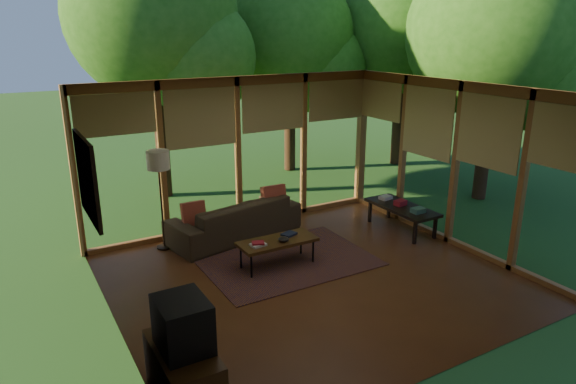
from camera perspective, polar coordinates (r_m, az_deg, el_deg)
floor at (r=7.59m, az=2.74°, el=-9.53°), size 5.50×5.50×0.00m
ceiling at (r=6.80m, az=3.07°, el=11.17°), size 5.50×5.50×0.00m
wall_left at (r=6.12m, az=-19.37°, el=-3.61°), size 0.04×5.00×2.70m
wall_front at (r=5.29m, az=17.79°, el=-6.78°), size 5.50×0.04×2.70m
window_wall_back at (r=9.20m, az=-5.58°, el=4.27°), size 5.50×0.12×2.70m
window_wall_right at (r=8.83m, az=18.11°, el=2.90°), size 0.12×5.00×2.70m
exterior_lawn at (r=18.31m, az=10.42°, el=6.40°), size 40.00×40.00×0.00m
tree_nw at (r=11.07m, az=-14.90°, el=18.43°), size 3.44×3.44×5.46m
tree_ne at (r=12.93m, az=0.02°, el=16.75°), size 3.21×3.21×4.88m
tree_se at (r=11.21m, az=22.02°, el=16.17°), size 3.44×3.44×5.15m
tree_far at (r=13.72m, az=12.31°, el=17.14°), size 3.14×3.14×5.02m
rug at (r=8.11m, az=-0.09°, el=-7.59°), size 2.58×1.83×0.01m
sofa at (r=8.93m, az=-5.95°, el=-2.95°), size 2.44×1.34×0.68m
pillow_left at (r=8.55m, az=-10.45°, el=-2.42°), size 0.39×0.21×0.41m
pillow_right at (r=9.11m, az=-1.57°, el=-0.70°), size 0.44×0.23×0.46m
ct_book_lower at (r=7.59m, az=-3.34°, el=-5.87°), size 0.23×0.19×0.03m
ct_book_upper at (r=7.57m, az=-3.34°, el=-5.67°), size 0.21×0.19×0.03m
ct_book_side at (r=7.95m, az=0.11°, el=-4.69°), size 0.26×0.23×0.03m
ct_bowl at (r=7.71m, az=-0.51°, el=-5.28°), size 0.16×0.16×0.07m
media_cabinet at (r=5.31m, az=-11.46°, el=-19.32°), size 0.50×1.00×0.60m
television at (r=5.01m, az=-11.63°, el=-14.22°), size 0.45×0.55×0.50m
console_book_a at (r=9.09m, az=14.25°, el=-1.99°), size 0.23×0.17×0.08m
console_book_b at (r=9.39m, az=12.37°, el=-1.17°), size 0.22×0.18×0.09m
console_book_c at (r=9.68m, az=10.79°, el=-0.61°), size 0.25×0.20×0.06m
floor_lamp at (r=8.36m, az=-14.20°, el=2.84°), size 0.36×0.36×1.65m
coffee_table at (r=7.79m, az=-1.19°, el=-5.58°), size 1.20×0.50×0.43m
side_console at (r=9.39m, az=12.54°, el=-1.79°), size 0.60×1.40×0.46m
wall_painting at (r=7.38m, az=-21.39°, el=1.38°), size 0.06×1.35×1.15m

